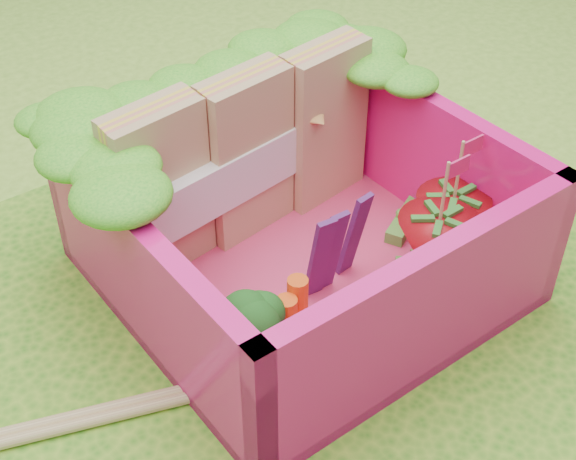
# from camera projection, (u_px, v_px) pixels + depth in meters

# --- Properties ---
(ground) EXTENTS (14.00, 14.00, 0.00)m
(ground) POSITION_uv_depth(u_px,v_px,m) (306.00, 322.00, 2.86)
(ground) COLOR #71AF31
(ground) RESTS_ON ground
(placemat) EXTENTS (2.60, 2.60, 0.03)m
(placemat) POSITION_uv_depth(u_px,v_px,m) (306.00, 319.00, 2.85)
(placemat) COLOR #449221
(placemat) RESTS_ON ground
(bento_floor) EXTENTS (1.30, 1.30, 0.05)m
(bento_floor) POSITION_uv_depth(u_px,v_px,m) (300.00, 271.00, 2.99)
(bento_floor) COLOR #DC3868
(bento_floor) RESTS_ON placemat
(bento_box) EXTENTS (1.30, 1.30, 0.55)m
(bento_box) POSITION_uv_depth(u_px,v_px,m) (301.00, 219.00, 2.83)
(bento_box) COLOR #F3147E
(bento_box) RESTS_ON placemat
(lettuce_ruffle) EXTENTS (1.43, 0.83, 0.11)m
(lettuce_ruffle) POSITION_uv_depth(u_px,v_px,m) (222.00, 83.00, 2.91)
(lettuce_ruffle) COLOR #209A1C
(lettuce_ruffle) RESTS_ON bento_box
(sandwich_stack) EXTENTS (1.18, 0.31, 0.65)m
(sandwich_stack) POSITION_uv_depth(u_px,v_px,m) (247.00, 155.00, 2.98)
(sandwich_stack) COLOR #A47856
(sandwich_stack) RESTS_ON bento_floor
(broccoli) EXTENTS (0.32, 0.32, 0.25)m
(broccoli) POSITION_uv_depth(u_px,v_px,m) (247.00, 331.00, 2.47)
(broccoli) COLOR #5B994A
(broccoli) RESTS_ON bento_floor
(carrot_sticks) EXTENTS (0.13, 0.10, 0.26)m
(carrot_sticks) POSITION_uv_depth(u_px,v_px,m) (292.00, 317.00, 2.59)
(carrot_sticks) COLOR #E05712
(carrot_sticks) RESTS_ON bento_floor
(purple_wedges) EXTENTS (0.25, 0.05, 0.38)m
(purple_wedges) POSITION_uv_depth(u_px,v_px,m) (335.00, 248.00, 2.76)
(purple_wedges) COLOR #481650
(purple_wedges) RESTS_ON bento_floor
(strawberry_left) EXTENTS (0.29, 0.29, 0.53)m
(strawberry_left) POSITION_uv_depth(u_px,v_px,m) (435.00, 251.00, 2.81)
(strawberry_left) COLOR #B70B29
(strawberry_left) RESTS_ON bento_floor
(strawberry_right) EXTENTS (0.27, 0.27, 0.51)m
(strawberry_right) POSITION_uv_depth(u_px,v_px,m) (450.00, 227.00, 2.93)
(strawberry_right) COLOR #B70B29
(strawberry_right) RESTS_ON bento_floor
(snap_peas) EXTENTS (0.58, 0.56, 0.05)m
(snap_peas) POSITION_uv_depth(u_px,v_px,m) (422.00, 250.00, 3.00)
(snap_peas) COLOR #4EA132
(snap_peas) RESTS_ON bento_floor
(chopsticks) EXTENTS (2.16, 0.79, 0.04)m
(chopsticks) POSITION_uv_depth(u_px,v_px,m) (39.00, 430.00, 2.44)
(chopsticks) COLOR tan
(chopsticks) RESTS_ON placemat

